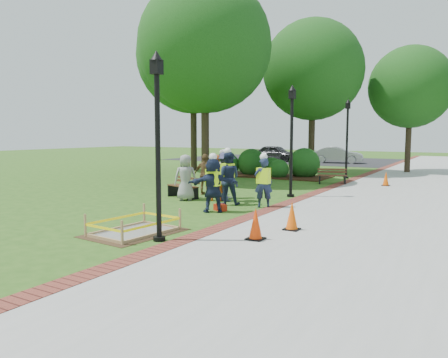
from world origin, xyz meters
The scene contains 34 objects.
ground centered at (0.00, 0.00, 0.00)m, with size 100.00×100.00×0.00m, color #285116.
sidewalk centered at (5.00, 10.00, 0.01)m, with size 6.00×60.00×0.02m, color #9E9E99.
brick_edging centered at (1.75, 10.00, 0.01)m, with size 0.50×60.00×0.03m, color maroon.
mulch_bed centered at (-3.00, 12.00, 0.02)m, with size 7.00×3.00×0.05m, color #381E0F.
parking_lot centered at (0.00, 27.00, 0.00)m, with size 36.00×12.00×0.01m, color black.
wet_concrete_pad centered at (0.24, -2.71, 0.23)m, with size 1.91×2.45×0.55m.
bench_near centered at (-2.21, 2.72, 0.25)m, with size 1.53×0.90×0.79m.
bench_far centered at (1.37, 10.04, 0.24)m, with size 1.44×0.89×0.74m.
cone_front centered at (3.13, -1.83, 0.37)m, with size 0.38×0.38×0.76m.
cone_back centered at (3.47, -0.47, 0.36)m, with size 0.38×0.38×0.75m.
cone_far centered at (3.78, 10.42, 0.33)m, with size 0.35×0.35×0.69m.
toolbox centered at (0.46, 1.04, 0.10)m, with size 0.42×0.23×0.21m, color red.
lamp_near centered at (1.25, -3.00, 2.48)m, with size 0.28×0.28×4.26m.
lamp_mid centered at (1.25, 5.00, 2.48)m, with size 0.28×0.28×4.26m.
lamp_far centered at (1.25, 13.00, 2.48)m, with size 0.28×0.28×4.26m.
tree_left centered at (-4.50, 7.83, 6.71)m, with size 6.59×6.59×10.02m.
tree_back centered at (-1.44, 15.04, 6.21)m, with size 6.03×6.03×9.24m.
tree_right centered at (3.57, 18.60, 5.25)m, with size 5.03×5.03×7.78m.
tree_far centered at (-8.75, 13.02, 7.31)m, with size 7.26×7.26×10.96m.
shrub_a centered at (-5.43, 11.73, 0.00)m, with size 1.37×1.37×1.37m, color #164012.
shrub_b centered at (-4.14, 12.30, 0.00)m, with size 1.66×1.66×1.66m, color #164012.
shrub_c centered at (-2.07, 11.53, 0.00)m, with size 1.09×1.09×1.09m, color #164012.
shrub_d centered at (-0.99, 12.60, 0.00)m, with size 1.76×1.76×1.76m, color #164012.
shrub_e centered at (-3.09, 12.96, 0.00)m, with size 1.10×1.10×1.10m, color #164012.
casual_person_a centered at (-1.74, 2.24, 0.84)m, with size 0.64×0.59×1.68m.
casual_person_b centered at (-0.70, 2.66, 0.85)m, with size 0.63×0.52×1.69m.
casual_person_c centered at (-0.84, 3.49, 0.92)m, with size 0.70×0.61×1.85m.
casual_person_d centered at (-1.91, 3.83, 0.81)m, with size 0.57×0.42×1.63m.
casual_person_e centered at (-0.35, 2.82, 0.89)m, with size 0.67×0.55×1.79m.
hivis_worker_a centered at (0.39, 0.72, 0.92)m, with size 0.65×0.59×1.85m.
hivis_worker_b centered at (1.37, 2.28, 0.90)m, with size 0.63×0.56×1.80m.
hivis_worker_c centered at (0.07, 2.18, 0.97)m, with size 0.68×0.57×1.96m.
parked_car_a centered at (-7.95, 24.47, 0.00)m, with size 4.66×2.03×1.52m, color #272729.
parked_car_b centered at (-2.58, 24.75, 0.00)m, with size 4.45×1.93×1.45m, color #AFAEB4.
Camera 1 is at (7.49, -10.68, 2.46)m, focal length 35.00 mm.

